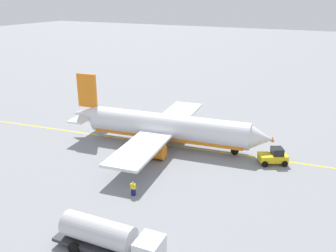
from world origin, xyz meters
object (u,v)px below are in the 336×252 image
(pushback_tug, at_px, (274,156))
(safety_cone_nose, at_px, (272,139))
(refueling_worker, at_px, (133,189))
(fuel_tanker, at_px, (109,237))
(airplane, at_px, (165,128))

(pushback_tug, bearing_deg, safety_cone_nose, 102.29)
(refueling_worker, distance_m, safety_cone_nose, 25.38)
(fuel_tanker, height_order, pushback_tug, fuel_tanker)
(airplane, distance_m, pushback_tug, 15.83)
(pushback_tug, relative_size, refueling_worker, 2.41)
(airplane, height_order, pushback_tug, airplane)
(fuel_tanker, xyz_separation_m, safety_cone_nose, (7.29, 32.32, -1.37))
(refueling_worker, relative_size, safety_cone_nose, 2.46)
(fuel_tanker, bearing_deg, safety_cone_nose, 77.29)
(pushback_tug, bearing_deg, airplane, -177.61)
(safety_cone_nose, bearing_deg, airplane, -148.84)
(airplane, xyz_separation_m, safety_cone_nose, (14.02, 8.48, -2.35))
(pushback_tug, relative_size, safety_cone_nose, 5.91)
(airplane, xyz_separation_m, refueling_worker, (3.47, -14.60, -1.88))
(airplane, relative_size, safety_cone_nose, 44.90)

